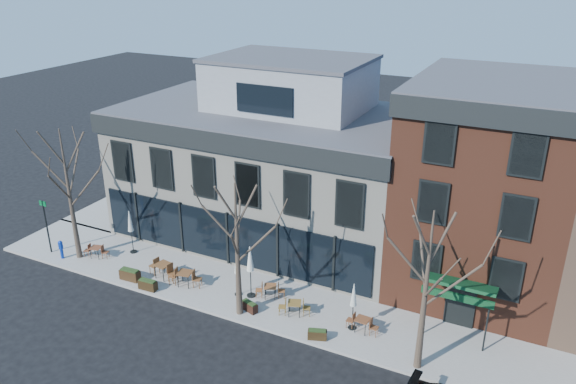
% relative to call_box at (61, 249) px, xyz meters
% --- Properties ---
extents(ground, '(120.00, 120.00, 0.00)m').
position_rel_call_box_xyz_m(ground, '(9.29, 3.76, -0.78)').
color(ground, black).
rests_on(ground, ground).
extents(sidewalk_front, '(33.50, 4.70, 0.15)m').
position_rel_call_box_xyz_m(sidewalk_front, '(12.54, 1.61, -0.71)').
color(sidewalk_front, gray).
rests_on(sidewalk_front, ground).
extents(sidewalk_side, '(4.50, 12.00, 0.15)m').
position_rel_call_box_xyz_m(sidewalk_side, '(-1.96, 9.76, -0.71)').
color(sidewalk_side, gray).
rests_on(sidewalk_side, ground).
extents(corner_building, '(18.39, 10.39, 11.10)m').
position_rel_call_box_xyz_m(corner_building, '(9.36, 8.83, 3.94)').
color(corner_building, beige).
rests_on(corner_building, ground).
extents(red_brick_building, '(8.20, 11.78, 11.18)m').
position_rel_call_box_xyz_m(red_brick_building, '(22.29, 8.74, 4.86)').
color(red_brick_building, brown).
rests_on(red_brick_building, ground).
extents(tree_corner, '(3.93, 3.98, 7.92)m').
position_rel_call_box_xyz_m(tree_corner, '(0.80, 0.56, 3.47)').
color(tree_corner, '#382B21').
rests_on(tree_corner, sidewalk_front).
extents(tree_mid, '(3.50, 3.55, 7.04)m').
position_rel_call_box_xyz_m(tree_mid, '(12.30, -0.14, 3.01)').
color(tree_mid, '#382B21').
rests_on(tree_mid, sidewalk_front).
extents(tree_right, '(3.72, 3.77, 7.48)m').
position_rel_call_box_xyz_m(tree_right, '(21.30, -0.14, 3.24)').
color(tree_right, '#382B21').
rests_on(tree_right, sidewalk_front).
extents(sign_pole, '(0.50, 0.10, 3.40)m').
position_rel_call_box_xyz_m(sign_pole, '(-1.21, 0.26, 1.29)').
color(sign_pole, black).
rests_on(sign_pole, sidewalk_front).
extents(call_box, '(0.24, 0.24, 1.19)m').
position_rel_call_box_xyz_m(call_box, '(0.00, 0.00, 0.00)').
color(call_box, '#0C30A3').
rests_on(call_box, sidewalk_front).
extents(cafe_set_0, '(1.59, 0.79, 0.81)m').
position_rel_call_box_xyz_m(cafe_set_0, '(1.74, 1.00, -0.21)').
color(cafe_set_0, brown).
rests_on(cafe_set_0, sidewalk_front).
extents(cafe_set_1, '(2.04, 0.91, 1.05)m').
position_rel_call_box_xyz_m(cafe_set_1, '(6.77, 0.91, -0.09)').
color(cafe_set_1, brown).
rests_on(cafe_set_1, sidewalk_front).
extents(cafe_set_2, '(1.92, 0.89, 0.99)m').
position_rel_call_box_xyz_m(cafe_set_2, '(8.32, 0.79, -0.12)').
color(cafe_set_2, brown).
rests_on(cafe_set_2, sidewalk_front).
extents(cafe_set_3, '(1.60, 1.00, 0.83)m').
position_rel_call_box_xyz_m(cafe_set_3, '(13.00, 1.80, -0.20)').
color(cafe_set_3, brown).
rests_on(cafe_set_3, sidewalk_front).
extents(cafe_set_4, '(1.66, 0.98, 0.86)m').
position_rel_call_box_xyz_m(cafe_set_4, '(14.81, 0.96, -0.19)').
color(cafe_set_4, brown).
rests_on(cafe_set_4, sidewalk_front).
extents(cafe_set_5, '(1.64, 0.69, 0.85)m').
position_rel_call_box_xyz_m(cafe_set_5, '(18.29, 1.16, -0.19)').
color(cafe_set_5, brown).
rests_on(cafe_set_5, sidewalk_front).
extents(umbrella_0, '(0.44, 0.44, 2.74)m').
position_rel_call_box_xyz_m(umbrella_0, '(3.28, 2.44, 1.30)').
color(umbrella_0, black).
rests_on(umbrella_0, sidewalk_front).
extents(umbrella_2, '(0.40, 0.40, 2.48)m').
position_rel_call_box_xyz_m(umbrella_2, '(11.37, 1.26, 1.12)').
color(umbrella_2, black).
rests_on(umbrella_2, sidewalk_front).
extents(umbrella_3, '(0.47, 0.47, 2.94)m').
position_rel_call_box_xyz_m(umbrella_3, '(12.04, 1.45, 1.45)').
color(umbrella_3, black).
rests_on(umbrella_3, sidewalk_front).
extents(umbrella_4, '(0.40, 0.40, 2.48)m').
position_rel_call_box_xyz_m(umbrella_4, '(17.79, 1.17, 1.12)').
color(umbrella_4, black).
rests_on(umbrella_4, sidewalk_front).
extents(planter_0, '(1.17, 0.52, 0.64)m').
position_rel_call_box_xyz_m(planter_0, '(5.23, -0.09, -0.31)').
color(planter_0, '#322110').
rests_on(planter_0, sidewalk_front).
extents(planter_1, '(1.04, 0.46, 0.57)m').
position_rel_call_box_xyz_m(planter_1, '(6.75, -0.44, -0.35)').
color(planter_1, black).
rests_on(planter_1, sidewalk_front).
extents(planter_2, '(0.97, 0.63, 0.51)m').
position_rel_call_box_xyz_m(planter_2, '(12.63, 0.26, -0.38)').
color(planter_2, black).
rests_on(planter_2, sidewalk_front).
extents(planter_3, '(0.96, 0.63, 0.50)m').
position_rel_call_box_xyz_m(planter_3, '(16.61, -0.31, -0.38)').
color(planter_3, '#2F210F').
rests_on(planter_3, sidewalk_front).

